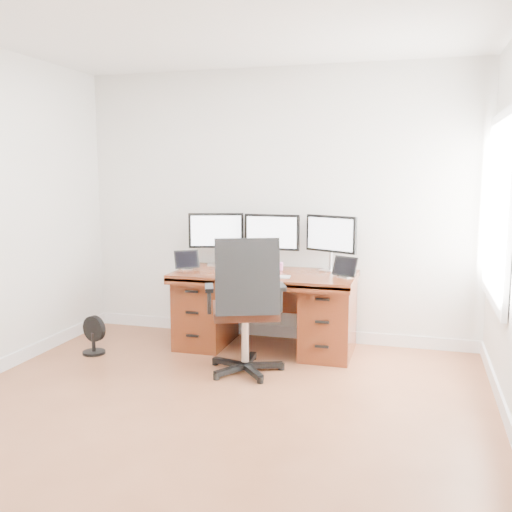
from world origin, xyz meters
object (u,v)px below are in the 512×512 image
(desk, at_px, (265,308))
(monitor_center, at_px, (272,234))
(floor_fan, at_px, (93,336))
(office_chair, at_px, (246,329))
(keyboard, at_px, (257,275))

(desk, height_order, monitor_center, monitor_center)
(floor_fan, xyz_separation_m, monitor_center, (1.50, 0.83, 0.91))
(office_chair, height_order, floor_fan, office_chair)
(office_chair, xyz_separation_m, monitor_center, (-0.02, 0.95, 0.70))
(floor_fan, bearing_deg, desk, 35.88)
(keyboard, bearing_deg, office_chair, -81.88)
(office_chair, relative_size, keyboard, 4.61)
(monitor_center, relative_size, keyboard, 2.16)
(desk, xyz_separation_m, office_chair, (0.02, -0.72, -0.02))
(office_chair, xyz_separation_m, floor_fan, (-1.53, 0.12, -0.21))
(office_chair, height_order, monitor_center, monitor_center)
(desk, height_order, office_chair, office_chair)
(floor_fan, distance_m, keyboard, 1.64)
(desk, relative_size, monitor_center, 3.09)
(floor_fan, bearing_deg, monitor_center, 43.27)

